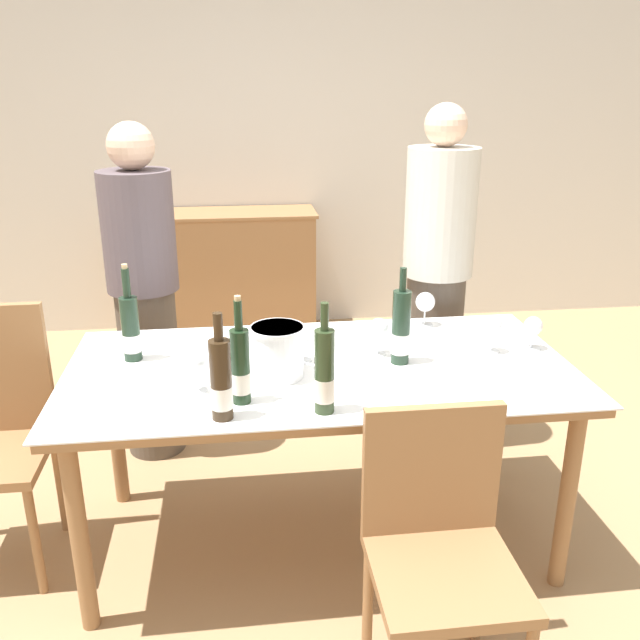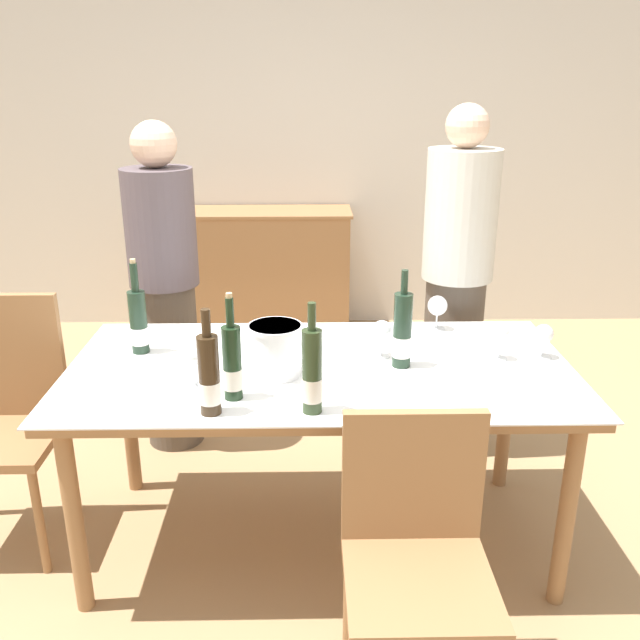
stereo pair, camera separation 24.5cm
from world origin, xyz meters
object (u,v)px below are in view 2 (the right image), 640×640
Objects in this scene: sideboard_cabinet at (265,273)px; wine_glass_4 at (382,332)px; dining_table at (320,383)px; chair_near_front at (416,544)px; wine_bottle_0 at (138,322)px; person_host at (166,292)px; wine_bottle_4 at (232,363)px; person_guest_left at (456,288)px; wine_glass_3 at (544,336)px; wine_glass_5 at (500,333)px; wine_glass_1 at (305,339)px; chair_left_end at (6,406)px; wine_bottle_1 at (312,373)px; wine_glass_0 at (193,358)px; ice_bucket at (275,348)px; wine_bottle_3 at (209,377)px; wine_glass_2 at (437,307)px; wine_bottle_2 at (402,332)px.

wine_glass_4 is (0.58, -2.30, 0.41)m from sideboard_cabinet.
chair_near_front reaches higher than dining_table.
wine_bottle_0 is 0.23× the size of person_host.
wine_bottle_4 is 1.38m from person_guest_left.
wine_bottle_4 is 0.23× the size of person_host.
wine_glass_3 is 0.90× the size of wine_glass_5.
wine_glass_1 is 1.21m from chair_left_end.
wine_bottle_1 is 0.22× the size of person_guest_left.
wine_bottle_4 reaches higher than wine_glass_0.
chair_left_end is (-1.07, 0.16, -0.30)m from ice_bucket.
wine_bottle_0 reaches higher than wine_glass_3.
chair_left_end reaches higher than wine_glass_5.
wine_bottle_3 is at bearing -123.14° from ice_bucket.
sideboard_cabinet is 1.23× the size of chair_left_end.
chair_left_end is at bearing -111.05° from sideboard_cabinet.
wine_glass_5 is (0.74, 0.00, 0.02)m from wine_glass_1.
wine_bottle_4 reaches higher than wine_glass_5.
wine_bottle_4 reaches higher than dining_table.
wine_bottle_1 is at bearing -122.11° from person_guest_left.
wine_bottle_3 reaches higher than wine_glass_5.
wine_glass_0 reaches higher than dining_table.
wine_glass_1 is at bearing -179.97° from wine_glass_5.
wine_bottle_4 is 0.22× the size of person_guest_left.
wine_bottle_4 is 2.49× the size of wine_glass_5.
wine_glass_0 is 0.99× the size of wine_glass_2.
wine_glass_1 is 0.86× the size of wine_glass_2.
ice_bucket is 0.84m from chair_near_front.
wine_bottle_2 reaches higher than wine_glass_1.
wine_bottle_4 reaches higher than wine_glass_3.
wine_glass_3 is (0.88, 0.43, -0.04)m from wine_bottle_1.
person_guest_left is (0.95, 0.99, -0.05)m from wine_bottle_4.
wine_glass_1 is at bearing -48.77° from person_host.
wine_bottle_2 is at bearing 47.15° from wine_bottle_1.
wine_bottle_3 is 0.52m from wine_glass_1.
wine_bottle_3 is at bearing -90.16° from sideboard_cabinet.
wine_glass_5 is (0.71, 0.42, -0.03)m from wine_bottle_1.
wine_glass_1 is at bearing 29.40° from wine_glass_0.
sideboard_cabinet is at bearing 105.17° from wine_bottle_2.
wine_glass_2 is at bearing -113.65° from person_guest_left.
wine_glass_4 is at bearing -37.40° from person_host.
wine_bottle_1 is 0.42× the size of chair_near_front.
wine_glass_5 is at bearing 8.25° from ice_bucket.
dining_table is 5.07× the size of wine_bottle_2.
wine_glass_2 is 1.11× the size of wine_glass_3.
chair_left_end is (-1.20, 0.46, -0.34)m from wine_bottle_1.
person_host is at bearing 142.60° from wine_glass_4.
wine_bottle_3 is 0.80m from chair_near_front.
wine_glass_2 reaches higher than wine_glass_1.
sideboard_cabinet reaches higher than wine_glass_3.
ice_bucket is 0.20× the size of chair_left_end.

